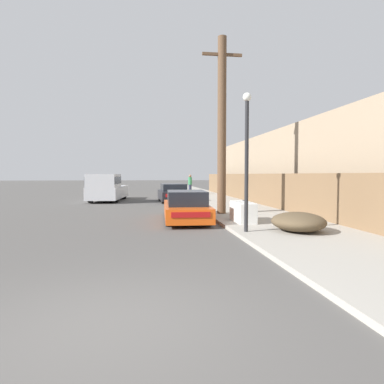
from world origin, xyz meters
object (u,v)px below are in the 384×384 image
(parked_sports_car_red, at_px, (186,207))
(street_lamp, at_px, (247,151))
(discarded_fridge, at_px, (243,212))
(utility_pole, at_px, (222,125))
(brush_pile, at_px, (298,222))
(pedestrian, at_px, (190,184))
(car_parked_mid, at_px, (173,193))
(pickup_truck, at_px, (107,188))

(parked_sports_car_red, relative_size, street_lamp, 1.12)
(discarded_fridge, distance_m, utility_pole, 4.60)
(street_lamp, xyz_separation_m, brush_pile, (1.63, -0.15, -2.20))
(parked_sports_car_red, xyz_separation_m, pedestrian, (2.41, 17.41, 0.47))
(discarded_fridge, xyz_separation_m, parked_sports_car_red, (-1.99, 1.31, 0.07))
(utility_pole, bearing_deg, brush_pile, -75.82)
(car_parked_mid, height_order, street_lamp, street_lamp)
(parked_sports_car_red, distance_m, pickup_truck, 11.76)
(parked_sports_car_red, height_order, pedestrian, pedestrian)
(discarded_fridge, xyz_separation_m, pedestrian, (0.42, 18.72, 0.55))
(utility_pole, distance_m, street_lamp, 5.22)
(pickup_truck, height_order, street_lamp, street_lamp)
(car_parked_mid, bearing_deg, pickup_truck, 166.76)
(street_lamp, distance_m, brush_pile, 2.74)
(car_parked_mid, bearing_deg, pedestrian, 72.02)
(car_parked_mid, distance_m, pickup_truck, 4.72)
(discarded_fridge, height_order, brush_pile, discarded_fridge)
(pickup_truck, bearing_deg, parked_sports_car_red, 116.64)
(utility_pole, height_order, pedestrian, utility_pole)
(discarded_fridge, height_order, pickup_truck, pickup_truck)
(car_parked_mid, height_order, brush_pile, car_parked_mid)
(parked_sports_car_red, height_order, brush_pile, parked_sports_car_red)
(street_lamp, distance_m, pedestrian, 20.99)
(brush_pile, xyz_separation_m, pedestrian, (-0.69, 21.07, 0.62))
(utility_pole, bearing_deg, pickup_truck, 123.09)
(car_parked_mid, height_order, pedestrian, pedestrian)
(discarded_fridge, distance_m, car_parked_mid, 11.43)
(utility_pole, bearing_deg, discarded_fridge, -86.09)
(discarded_fridge, relative_size, parked_sports_car_red, 0.35)
(discarded_fridge, distance_m, street_lamp, 3.10)
(car_parked_mid, height_order, pickup_truck, pickup_truck)
(car_parked_mid, bearing_deg, parked_sports_car_red, -93.31)
(car_parked_mid, xyz_separation_m, utility_pole, (1.54, -8.51, 3.54))
(pickup_truck, relative_size, brush_pile, 3.17)
(discarded_fridge, bearing_deg, pedestrian, 88.80)
(brush_pile, bearing_deg, utility_pole, 104.18)
(parked_sports_car_red, xyz_separation_m, utility_pole, (1.80, 1.48, 3.57))
(street_lamp, bearing_deg, utility_pole, 86.15)
(brush_pile, relative_size, pedestrian, 1.06)
(pickup_truck, distance_m, utility_pole, 11.71)
(utility_pole, xyz_separation_m, brush_pile, (1.30, -5.14, -3.72))
(brush_pile, bearing_deg, pickup_truck, 117.07)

